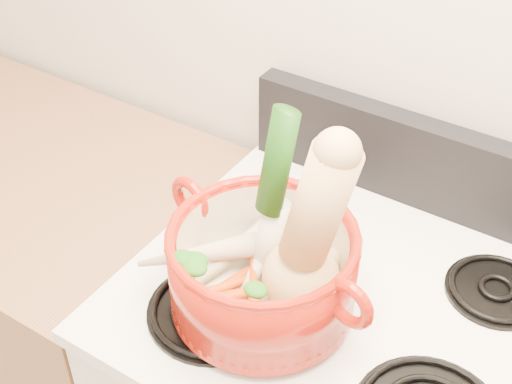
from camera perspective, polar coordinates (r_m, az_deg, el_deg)
The scene contains 20 objects.
wall_back at distance 1.30m, azimuth 16.67°, elevation 12.17°, with size 3.50×0.02×2.60m, color beige.
cooktop at distance 1.25m, azimuth 8.21°, elevation -8.93°, with size 0.78×0.67×0.03m, color white.
control_backsplash at distance 1.39m, azimuth 14.06°, elevation 1.90°, with size 0.76×0.05×0.18m, color black.
burner_front_left at distance 1.20m, azimuth -3.39°, elevation -9.36°, with size 0.22×0.22×0.02m, color black.
burner_back_left at distance 1.38m, azimuth 3.83°, elevation -1.53°, with size 0.17×0.17×0.02m, color black.
burner_back_right at distance 1.30m, azimuth 18.68°, elevation -7.35°, with size 0.17×0.17×0.02m, color black.
dutch_oven at distance 1.14m, azimuth 0.55°, elevation -6.25°, with size 0.30×0.30×0.15m, color #9E160A.
pot_handle_left at distance 1.20m, azimuth -5.31°, elevation -0.52°, with size 0.08×0.08×0.02m, color #9E160A.
pot_handle_right at distance 1.03m, azimuth 7.47°, elevation -8.86°, with size 0.08×0.08×0.02m, color #9E160A.
squash at distance 1.05m, azimuth 3.83°, elevation -2.87°, with size 0.13×0.13×0.31m, color #E4B774, non-canonical shape.
leek at distance 1.10m, azimuth 1.17°, elevation -0.53°, with size 0.05×0.05×0.32m, color silver.
ginger at distance 1.20m, azimuth 4.55°, elevation -4.97°, with size 0.08×0.06×0.05m, color #D7C384.
parsnip_0 at distance 1.19m, azimuth -2.33°, elevation -5.30°, with size 0.04×0.04×0.22m, color beige.
parsnip_1 at distance 1.20m, azimuth -1.62°, elevation -4.43°, with size 0.05×0.05×0.22m, color beige.
parsnip_2 at distance 1.17m, azimuth 0.38°, elevation -5.45°, with size 0.05×0.05×0.21m, color beige.
parsnip_3 at distance 1.18m, azimuth -4.68°, elevation -4.83°, with size 0.04×0.04×0.20m, color #F1E0C4.
carrot_0 at distance 1.16m, azimuth -1.64°, elevation -7.19°, with size 0.03×0.03×0.16m, color #BA3309.
carrot_1 at distance 1.14m, azimuth -2.95°, elevation -7.87°, with size 0.03×0.03×0.14m, color #DA490A.
carrot_2 at distance 1.13m, azimuth -0.17°, elevation -8.11°, with size 0.03×0.03×0.15m, color red.
carrot_3 at distance 1.11m, azimuth -1.40°, elevation -8.27°, with size 0.03×0.03×0.13m, color #DD500B.
Camera 1 is at (0.30, 0.61, 1.85)m, focal length 50.00 mm.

